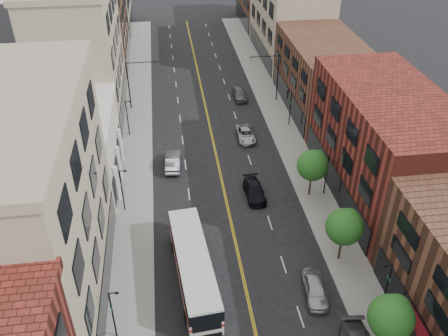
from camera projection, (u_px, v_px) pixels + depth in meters
name	position (u px, v px, depth m)	size (l,w,h in m)	color
sidewalk_left	(137.00, 155.00, 59.91)	(4.00, 110.00, 0.15)	gray
sidewalk_right	(291.00, 144.00, 62.09)	(4.00, 110.00, 0.15)	gray
bldg_l_tanoffice	(26.00, 217.00, 36.09)	(10.00, 22.00, 18.00)	tan
bldg_l_white	(70.00, 149.00, 53.66)	(10.00, 14.00, 8.00)	silver
bldg_l_far_a	(80.00, 53.00, 64.77)	(10.00, 20.00, 18.00)	tan
bldg_l_far_b	(95.00, 20.00, 82.01)	(10.00, 20.00, 15.00)	#553122
bldg_r_mid	(384.00, 145.00, 50.50)	(10.00, 22.00, 12.00)	#571E17
bldg_r_far_a	(323.00, 75.00, 68.28)	(10.00, 20.00, 10.00)	#553122
bldg_r_far_b	(289.00, 18.00, 84.36)	(10.00, 22.00, 14.00)	tan
tree_r_1	(392.00, 316.00, 34.40)	(3.40, 3.40, 5.59)	black
tree_r_2	(345.00, 226.00, 42.59)	(3.40, 3.40, 5.59)	black
tree_r_3	(313.00, 164.00, 50.78)	(3.40, 3.40, 5.59)	black
lamp_l_1	(113.00, 313.00, 36.05)	(0.81, 0.55, 5.05)	black
lamp_l_2	(122.00, 188.00, 49.16)	(0.81, 0.55, 5.05)	black
lamp_l_3	(128.00, 116.00, 62.27)	(0.81, 0.55, 5.05)	black
lamp_r_1	(387.00, 284.00, 38.44)	(0.81, 0.55, 5.05)	black
lamp_r_2	(326.00, 172.00, 51.55)	(0.81, 0.55, 5.05)	black
lamp_r_3	(290.00, 106.00, 64.66)	(0.81, 0.55, 5.05)	black
signal_mast_left	(133.00, 80.00, 67.96)	(4.49, 0.18, 7.20)	black
signal_mast_right	(273.00, 72.00, 70.20)	(4.49, 0.18, 7.20)	black
city_bus	(194.00, 266.00, 41.54)	(3.86, 12.85, 3.26)	silver
car_parked_far	(315.00, 289.00, 40.80)	(1.83, 4.55, 1.55)	#A2A3A9
car_lane_behind	(173.00, 161.00, 57.28)	(1.74, 4.99, 1.65)	#4D4D52
car_lane_a	(254.00, 191.00, 52.52)	(1.99, 4.90, 1.42)	black
car_lane_b	(246.00, 134.00, 62.94)	(2.26, 4.90, 1.36)	#A9ACB0
car_lane_c	(239.00, 94.00, 72.96)	(1.88, 4.68, 1.60)	#515055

